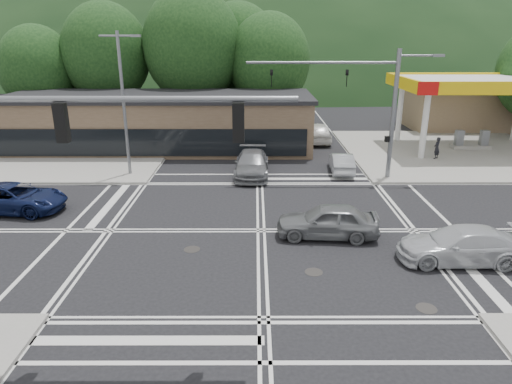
{
  "coord_description": "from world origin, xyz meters",
  "views": [
    {
      "loc": [
        -0.27,
        -19.73,
        8.7
      ],
      "look_at": [
        -0.24,
        1.53,
        1.4
      ],
      "focal_mm": 32.0,
      "sensor_mm": 36.0,
      "label": 1
    }
  ],
  "objects_px": {
    "car_queue_a": "(341,163)",
    "car_northbound": "(252,164)",
    "pedestrian": "(437,148)",
    "car_silver_east": "(460,245)",
    "car_queue_b": "(318,132)",
    "car_blue_west": "(14,198)",
    "car_grey_center": "(327,221)"
  },
  "relations": [
    {
      "from": "car_blue_west",
      "to": "car_queue_b",
      "type": "distance_m",
      "value": 24.29
    },
    {
      "from": "pedestrian",
      "to": "car_silver_east",
      "type": "bearing_deg",
      "value": 30.07
    },
    {
      "from": "car_queue_a",
      "to": "pedestrian",
      "type": "distance_m",
      "value": 8.09
    },
    {
      "from": "pedestrian",
      "to": "car_blue_west",
      "type": "bearing_deg",
      "value": -20.82
    },
    {
      "from": "car_queue_b",
      "to": "car_silver_east",
      "type": "bearing_deg",
      "value": 97.71
    },
    {
      "from": "car_silver_east",
      "to": "car_queue_b",
      "type": "xyz_separation_m",
      "value": [
        -2.9,
        22.03,
        0.12
      ]
    },
    {
      "from": "car_grey_center",
      "to": "car_northbound",
      "type": "distance_m",
      "value": 10.29
    },
    {
      "from": "car_queue_a",
      "to": "car_northbound",
      "type": "xyz_separation_m",
      "value": [
        -6.0,
        -0.73,
        0.12
      ]
    },
    {
      "from": "car_silver_east",
      "to": "pedestrian",
      "type": "xyz_separation_m",
      "value": [
        5.0,
        15.83,
        0.22
      ]
    },
    {
      "from": "car_grey_center",
      "to": "pedestrian",
      "type": "bearing_deg",
      "value": 147.66
    },
    {
      "from": "pedestrian",
      "to": "car_queue_a",
      "type": "bearing_deg",
      "value": -20.44
    },
    {
      "from": "car_silver_east",
      "to": "car_northbound",
      "type": "xyz_separation_m",
      "value": [
        -8.5,
        12.08,
        0.05
      ]
    },
    {
      "from": "car_queue_b",
      "to": "pedestrian",
      "type": "relative_size",
      "value": 3.13
    },
    {
      "from": "car_blue_west",
      "to": "pedestrian",
      "type": "xyz_separation_m",
      "value": [
        25.81,
        10.21,
        0.21
      ]
    },
    {
      "from": "car_northbound",
      "to": "pedestrian",
      "type": "bearing_deg",
      "value": 16.86
    },
    {
      "from": "car_northbound",
      "to": "car_blue_west",
      "type": "bearing_deg",
      "value": -150.99
    },
    {
      "from": "car_grey_center",
      "to": "car_silver_east",
      "type": "xyz_separation_m",
      "value": [
        5.01,
        -2.4,
        -0.05
      ]
    },
    {
      "from": "car_queue_b",
      "to": "pedestrian",
      "type": "bearing_deg",
      "value": 142.1
    },
    {
      "from": "car_queue_b",
      "to": "car_northbound",
      "type": "xyz_separation_m",
      "value": [
        -5.6,
        -9.95,
        -0.08
      ]
    },
    {
      "from": "car_queue_a",
      "to": "car_queue_b",
      "type": "distance_m",
      "value": 9.23
    },
    {
      "from": "car_northbound",
      "to": "car_queue_b",
      "type": "bearing_deg",
      "value": 61.96
    },
    {
      "from": "car_silver_east",
      "to": "pedestrian",
      "type": "bearing_deg",
      "value": 163.82
    },
    {
      "from": "car_silver_east",
      "to": "pedestrian",
      "type": "relative_size",
      "value": 3.14
    },
    {
      "from": "car_blue_west",
      "to": "car_queue_a",
      "type": "bearing_deg",
      "value": -62.91
    },
    {
      "from": "car_blue_west",
      "to": "car_northbound",
      "type": "xyz_separation_m",
      "value": [
        12.31,
        6.46,
        0.04
      ]
    },
    {
      "from": "car_queue_a",
      "to": "car_northbound",
      "type": "distance_m",
      "value": 6.05
    },
    {
      "from": "car_queue_a",
      "to": "car_silver_east",
      "type": "bearing_deg",
      "value": 104.75
    },
    {
      "from": "car_blue_west",
      "to": "car_queue_b",
      "type": "height_order",
      "value": "car_queue_b"
    },
    {
      "from": "car_grey_center",
      "to": "pedestrian",
      "type": "xyz_separation_m",
      "value": [
        10.01,
        13.43,
        0.17
      ]
    },
    {
      "from": "car_blue_west",
      "to": "car_northbound",
      "type": "height_order",
      "value": "car_northbound"
    },
    {
      "from": "car_blue_west",
      "to": "pedestrian",
      "type": "height_order",
      "value": "pedestrian"
    },
    {
      "from": "car_queue_a",
      "to": "car_northbound",
      "type": "bearing_deg",
      "value": 10.64
    }
  ]
}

